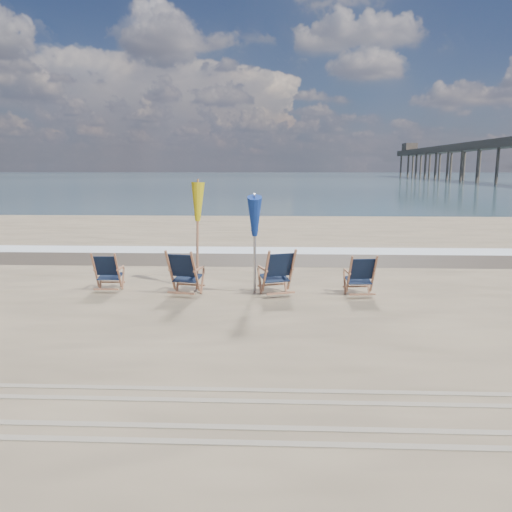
# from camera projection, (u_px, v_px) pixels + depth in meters

# --- Properties ---
(ocean) EXTENTS (400.00, 400.00, 0.00)m
(ocean) POSITION_uv_depth(u_px,v_px,m) (275.00, 177.00, 134.21)
(ocean) COLOR #39525E
(ocean) RESTS_ON ground
(surf_foam) EXTENTS (200.00, 1.40, 0.01)m
(surf_foam) POSITION_uv_depth(u_px,v_px,m) (264.00, 250.00, 16.48)
(surf_foam) COLOR silver
(surf_foam) RESTS_ON ground
(wet_sand_strip) EXTENTS (200.00, 2.60, 0.00)m
(wet_sand_strip) POSITION_uv_depth(u_px,v_px,m) (262.00, 258.00, 15.01)
(wet_sand_strip) COLOR #42362A
(wet_sand_strip) RESTS_ON ground
(tire_tracks) EXTENTS (80.00, 1.30, 0.01)m
(tire_tracks) POSITION_uv_depth(u_px,v_px,m) (238.00, 413.00, 5.57)
(tire_tracks) COLOR gray
(tire_tracks) RESTS_ON ground
(beach_chair_0) EXTENTS (0.59, 0.66, 0.90)m
(beach_chair_0) POSITION_uv_depth(u_px,v_px,m) (118.00, 272.00, 10.89)
(beach_chair_0) COLOR black
(beach_chair_0) RESTS_ON ground
(beach_chair_1) EXTENTS (0.79, 0.85, 1.01)m
(beach_chair_1) POSITION_uv_depth(u_px,v_px,m) (195.00, 274.00, 10.46)
(beach_chair_1) COLOR black
(beach_chair_1) RESTS_ON ground
(beach_chair_2) EXTENTS (0.88, 0.93, 1.04)m
(beach_chair_2) POSITION_uv_depth(u_px,v_px,m) (292.00, 272.00, 10.60)
(beach_chair_2) COLOR black
(beach_chair_2) RESTS_ON ground
(beach_chair_3) EXTENTS (0.67, 0.73, 0.93)m
(beach_chair_3) POSITION_uv_depth(u_px,v_px,m) (374.00, 276.00, 10.47)
(beach_chair_3) COLOR black
(beach_chair_3) RESTS_ON ground
(umbrella_yellow) EXTENTS (0.30, 0.30, 2.37)m
(umbrella_yellow) POSITION_uv_depth(u_px,v_px,m) (197.00, 208.00, 10.98)
(umbrella_yellow) COLOR #A06647
(umbrella_yellow) RESTS_ON ground
(umbrella_blue) EXTENTS (0.30, 0.30, 2.24)m
(umbrella_blue) POSITION_uv_depth(u_px,v_px,m) (255.00, 216.00, 10.35)
(umbrella_blue) COLOR #A5A5AD
(umbrella_blue) RESTS_ON ground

